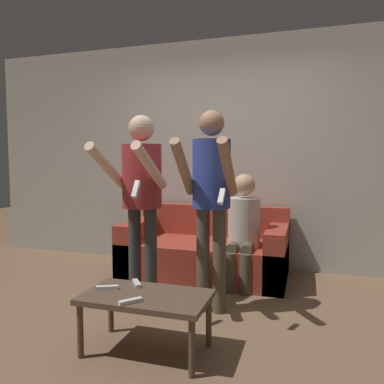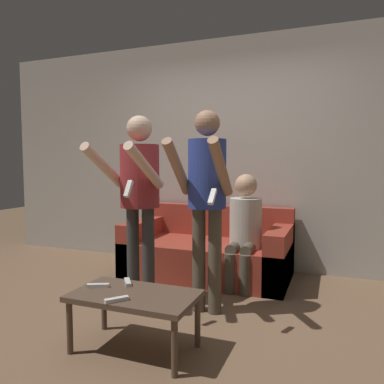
{
  "view_description": "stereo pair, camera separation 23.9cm",
  "coord_description": "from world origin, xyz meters",
  "px_view_note": "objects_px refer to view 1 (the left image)",
  "views": [
    {
      "loc": [
        0.94,
        -2.72,
        1.25
      ],
      "look_at": [
        -0.13,
        0.71,
        0.96
      ],
      "focal_mm": 35.0,
      "sensor_mm": 36.0,
      "label": 1
    },
    {
      "loc": [
        1.16,
        -2.64,
        1.25
      ],
      "look_at": [
        -0.13,
        0.71,
        0.96
      ],
      "focal_mm": 35.0,
      "sensor_mm": 36.0,
      "label": 2
    }
  ],
  "objects_px": {
    "coffee_table": "(146,301)",
    "remote_mid": "(107,288)",
    "couch": "(206,252)",
    "person_seated": "(243,225)",
    "remote_far": "(137,283)",
    "person_standing_left": "(141,187)",
    "remote_near": "(130,301)",
    "person_standing_right": "(211,189)"
  },
  "relations": [
    {
      "from": "couch",
      "to": "person_seated",
      "type": "relative_size",
      "value": 1.56
    },
    {
      "from": "couch",
      "to": "remote_near",
      "type": "xyz_separation_m",
      "value": [
        0.05,
        -1.92,
        0.14
      ]
    },
    {
      "from": "person_standing_left",
      "to": "remote_mid",
      "type": "distance_m",
      "value": 0.99
    },
    {
      "from": "person_standing_right",
      "to": "coffee_table",
      "type": "xyz_separation_m",
      "value": [
        -0.24,
        -0.77,
        -0.69
      ]
    },
    {
      "from": "person_standing_left",
      "to": "person_standing_right",
      "type": "relative_size",
      "value": 0.99
    },
    {
      "from": "person_seated",
      "to": "remote_far",
      "type": "bearing_deg",
      "value": -110.35
    },
    {
      "from": "coffee_table",
      "to": "remote_far",
      "type": "height_order",
      "value": "remote_far"
    },
    {
      "from": "couch",
      "to": "remote_far",
      "type": "relative_size",
      "value": 12.43
    },
    {
      "from": "remote_near",
      "to": "coffee_table",
      "type": "bearing_deg",
      "value": 80.63
    },
    {
      "from": "coffee_table",
      "to": "remote_far",
      "type": "distance_m",
      "value": 0.21
    },
    {
      "from": "couch",
      "to": "remote_far",
      "type": "distance_m",
      "value": 1.61
    },
    {
      "from": "person_standing_right",
      "to": "remote_mid",
      "type": "bearing_deg",
      "value": -125.14
    },
    {
      "from": "person_standing_left",
      "to": "coffee_table",
      "type": "xyz_separation_m",
      "value": [
        0.38,
        -0.76,
        -0.69
      ]
    },
    {
      "from": "couch",
      "to": "remote_mid",
      "type": "relative_size",
      "value": 11.6
    },
    {
      "from": "remote_far",
      "to": "person_standing_left",
      "type": "bearing_deg",
      "value": 111.73
    },
    {
      "from": "remote_mid",
      "to": "remote_near",
      "type": "bearing_deg",
      "value": -34.36
    },
    {
      "from": "couch",
      "to": "remote_far",
      "type": "bearing_deg",
      "value": -92.39
    },
    {
      "from": "remote_near",
      "to": "person_standing_left",
      "type": "bearing_deg",
      "value": 110.9
    },
    {
      "from": "person_seated",
      "to": "couch",
      "type": "bearing_deg",
      "value": 154.96
    },
    {
      "from": "couch",
      "to": "person_standing_left",
      "type": "relative_size",
      "value": 1.07
    },
    {
      "from": "coffee_table",
      "to": "remote_mid",
      "type": "xyz_separation_m",
      "value": [
        -0.29,
        0.01,
        0.06
      ]
    },
    {
      "from": "person_standing_right",
      "to": "coffee_table",
      "type": "height_order",
      "value": "person_standing_right"
    },
    {
      "from": "person_standing_left",
      "to": "person_standing_right",
      "type": "height_order",
      "value": "person_standing_right"
    },
    {
      "from": "person_standing_left",
      "to": "remote_far",
      "type": "xyz_separation_m",
      "value": [
        0.24,
        -0.61,
        -0.64
      ]
    },
    {
      "from": "person_standing_left",
      "to": "remote_far",
      "type": "relative_size",
      "value": 11.66
    },
    {
      "from": "couch",
      "to": "person_standing_right",
      "type": "bearing_deg",
      "value": -72.5
    },
    {
      "from": "remote_mid",
      "to": "couch",
      "type": "bearing_deg",
      "value": 82.81
    },
    {
      "from": "person_standing_left",
      "to": "remote_mid",
      "type": "xyz_separation_m",
      "value": [
        0.09,
        -0.75,
        -0.64
      ]
    },
    {
      "from": "remote_mid",
      "to": "remote_far",
      "type": "height_order",
      "value": "same"
    },
    {
      "from": "person_seated",
      "to": "coffee_table",
      "type": "xyz_separation_m",
      "value": [
        -0.38,
        -1.54,
        -0.27
      ]
    },
    {
      "from": "person_standing_right",
      "to": "remote_far",
      "type": "height_order",
      "value": "person_standing_right"
    },
    {
      "from": "coffee_table",
      "to": "remote_near",
      "type": "relative_size",
      "value": 5.98
    },
    {
      "from": "remote_near",
      "to": "remote_far",
      "type": "xyz_separation_m",
      "value": [
        -0.11,
        0.32,
        0.0
      ]
    },
    {
      "from": "coffee_table",
      "to": "remote_mid",
      "type": "bearing_deg",
      "value": 177.74
    },
    {
      "from": "person_standing_right",
      "to": "remote_near",
      "type": "height_order",
      "value": "person_standing_right"
    },
    {
      "from": "person_seated",
      "to": "remote_near",
      "type": "xyz_separation_m",
      "value": [
        -0.4,
        -1.71,
        -0.22
      ]
    },
    {
      "from": "person_seated",
      "to": "remote_far",
      "type": "relative_size",
      "value": 7.98
    },
    {
      "from": "person_standing_left",
      "to": "coffee_table",
      "type": "bearing_deg",
      "value": -63.27
    },
    {
      "from": "couch",
      "to": "remote_far",
      "type": "xyz_separation_m",
      "value": [
        -0.07,
        -1.6,
        0.14
      ]
    },
    {
      "from": "person_standing_left",
      "to": "remote_near",
      "type": "bearing_deg",
      "value": -69.1
    },
    {
      "from": "remote_mid",
      "to": "remote_far",
      "type": "distance_m",
      "value": 0.21
    },
    {
      "from": "coffee_table",
      "to": "person_seated",
      "type": "bearing_deg",
      "value": 76.29
    }
  ]
}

